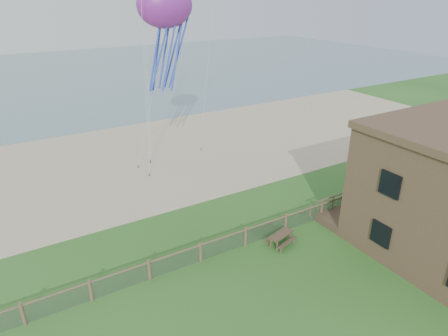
{
  "coord_description": "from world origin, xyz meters",
  "views": [
    {
      "loc": [
        -11.24,
        -10.35,
        13.89
      ],
      "look_at": [
        -0.29,
        8.0,
        4.36
      ],
      "focal_mm": 32.0,
      "sensor_mm": 36.0,
      "label": 1
    }
  ],
  "objects": [
    {
      "name": "ocean",
      "position": [
        0.0,
        66.0,
        0.0
      ],
      "size": [
        160.0,
        68.0,
        0.02
      ],
      "primitive_type": "cube",
      "color": "slate",
      "rests_on": "ground"
    },
    {
      "name": "chainlink_fence",
      "position": [
        0.0,
        6.0,
        0.55
      ],
      "size": [
        36.2,
        0.2,
        1.25
      ],
      "primitive_type": null,
      "color": "brown",
      "rests_on": "ground"
    },
    {
      "name": "sand_beach",
      "position": [
        0.0,
        22.0,
        0.0
      ],
      "size": [
        72.0,
        20.0,
        0.02
      ],
      "primitive_type": "cube",
      "color": "tan",
      "rests_on": "ground"
    },
    {
      "name": "picnic_table",
      "position": [
        1.83,
        5.0,
        0.35
      ],
      "size": [
        1.92,
        1.64,
        0.7
      ],
      "primitive_type": null,
      "rotation": [
        0.0,
        0.0,
        0.26
      ],
      "color": "brown",
      "rests_on": "ground"
    },
    {
      "name": "ground",
      "position": [
        0.0,
        0.0,
        0.0
      ],
      "size": [
        160.0,
        160.0,
        0.0
      ],
      "primitive_type": "plane",
      "color": "#2C5D1F",
      "rests_on": "ground"
    },
    {
      "name": "octopus_kite",
      "position": [
        0.44,
        17.17,
        10.96
      ],
      "size": [
        4.0,
        3.0,
        7.77
      ],
      "primitive_type": null,
      "rotation": [
        0.0,
        0.0,
        -0.09
      ],
      "color": "red"
    },
    {
      "name": "motel_deck",
      "position": [
        13.0,
        5.0,
        0.25
      ],
      "size": [
        15.0,
        2.0,
        0.5
      ],
      "primitive_type": "cube",
      "color": "brown",
      "rests_on": "ground"
    }
  ]
}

